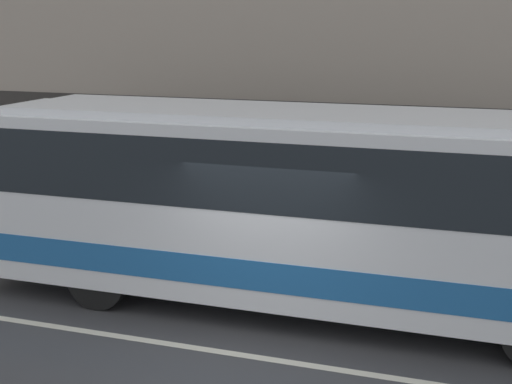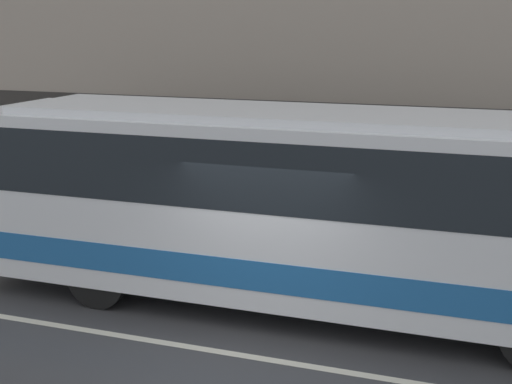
# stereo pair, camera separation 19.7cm
# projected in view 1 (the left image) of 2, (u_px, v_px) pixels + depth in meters

# --- Properties ---
(ground_plane) EXTENTS (60.00, 60.00, 0.00)m
(ground_plane) POSITION_uv_depth(u_px,v_px,m) (250.00, 356.00, 9.72)
(ground_plane) COLOR #38383A
(sidewalk) EXTENTS (60.00, 2.21, 0.14)m
(sidewalk) POSITION_uv_depth(u_px,v_px,m) (332.00, 244.00, 14.41)
(sidewalk) COLOR #A09E99
(sidewalk) RESTS_ON ground_plane
(lane_stripe) EXTENTS (54.00, 0.14, 0.01)m
(lane_stripe) POSITION_uv_depth(u_px,v_px,m) (250.00, 356.00, 9.72)
(lane_stripe) COLOR beige
(lane_stripe) RESTS_ON ground_plane
(transit_bus) EXTENTS (10.56, 2.54, 3.14)m
(transit_bus) POSITION_uv_depth(u_px,v_px,m) (293.00, 198.00, 11.11)
(transit_bus) COLOR silver
(transit_bus) RESTS_ON ground_plane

